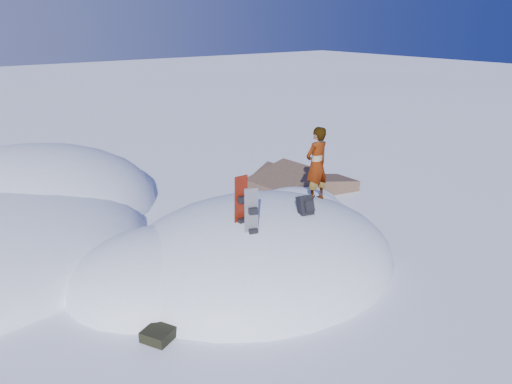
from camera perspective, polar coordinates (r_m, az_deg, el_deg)
ground at (r=12.21m, az=0.26°, el=-8.08°), size 120.00×120.00×0.00m
snow_mound at (r=12.29m, az=-1.07°, el=-7.89°), size 8.00×6.00×3.00m
rock_outcrop at (r=16.50m, az=4.28°, el=-0.60°), size 4.68×4.41×1.68m
snowboard_red at (r=10.79m, az=-1.69°, el=-2.33°), size 0.32×0.17×1.69m
snowboard_dark at (r=10.42m, az=-0.47°, el=-3.60°), size 0.30×0.23×1.57m
backpack at (r=11.35m, az=5.70°, el=-1.54°), size 0.38×0.46×0.53m
gear_pile at (r=9.81m, az=-10.44°, el=-15.04°), size 1.01×0.80×0.26m
person at (r=12.56m, az=6.93°, el=3.14°), size 0.73×0.51×1.91m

